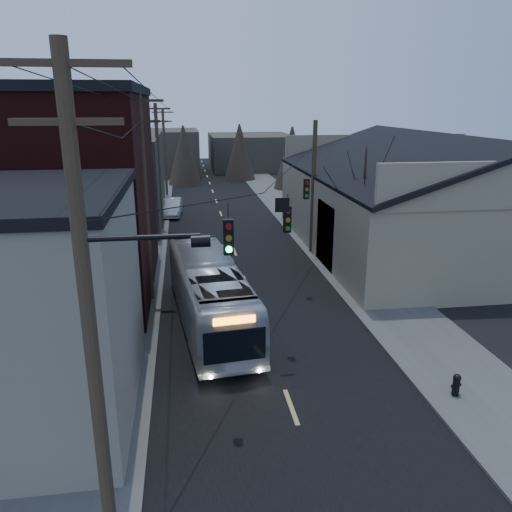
{
  "coord_description": "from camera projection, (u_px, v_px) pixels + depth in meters",
  "views": [
    {
      "loc": [
        -3.16,
        -5.78,
        9.49
      ],
      "look_at": [
        -0.12,
        15.13,
        3.0
      ],
      "focal_mm": 35.0,
      "sensor_mm": 36.0,
      "label": 1
    }
  ],
  "objects": [
    {
      "name": "road_surface",
      "position": [
        229.0,
        236.0,
        37.07
      ],
      "size": [
        9.0,
        110.0,
        0.02
      ],
      "primitive_type": "cube",
      "color": "black",
      "rests_on": "ground"
    },
    {
      "name": "sidewalk_left",
      "position": [
        140.0,
        239.0,
        36.16
      ],
      "size": [
        4.0,
        110.0,
        0.12
      ],
      "primitive_type": "cube",
      "color": "#474744",
      "rests_on": "ground"
    },
    {
      "name": "sidewalk_right",
      "position": [
        314.0,
        232.0,
        37.94
      ],
      "size": [
        4.0,
        110.0,
        0.12
      ],
      "primitive_type": "cube",
      "color": "#474744",
      "rests_on": "ground"
    },
    {
      "name": "building_brick",
      "position": [
        46.0,
        197.0,
        24.77
      ],
      "size": [
        10.0,
        12.0,
        10.0
      ],
      "primitive_type": "cube",
      "color": "black",
      "rests_on": "ground"
    },
    {
      "name": "building_left_far",
      "position": [
        105.0,
        180.0,
        40.41
      ],
      "size": [
        9.0,
        14.0,
        7.0
      ],
      "primitive_type": "cube",
      "color": "#39332D",
      "rests_on": "ground"
    },
    {
      "name": "warehouse",
      "position": [
        429.0,
        209.0,
        33.33
      ],
      "size": [
        16.16,
        20.6,
        7.73
      ],
      "color": "#7D715B",
      "rests_on": "ground"
    },
    {
      "name": "building_far_left",
      "position": [
        162.0,
        152.0,
        68.48
      ],
      "size": [
        10.0,
        12.0,
        6.0
      ],
      "primitive_type": "cube",
      "color": "#39332D",
      "rests_on": "ground"
    },
    {
      "name": "building_far_right",
      "position": [
        251.0,
        152.0,
        75.14
      ],
      "size": [
        12.0,
        14.0,
        5.0
      ],
      "primitive_type": "cube",
      "color": "#39332D",
      "rests_on": "ground"
    },
    {
      "name": "bare_tree",
      "position": [
        362.0,
        215.0,
        27.44
      ],
      "size": [
        0.4,
        0.4,
        7.2
      ],
      "primitive_type": "cone",
      "color": "black",
      "rests_on": "ground"
    },
    {
      "name": "utility_lines",
      "position": [
        185.0,
        183.0,
        29.65
      ],
      "size": [
        11.24,
        45.28,
        10.5
      ],
      "color": "#382B1E",
      "rests_on": "ground"
    },
    {
      "name": "bus",
      "position": [
        209.0,
        293.0,
        21.97
      ],
      "size": [
        3.66,
        10.97,
        3.0
      ],
      "primitive_type": "imported",
      "rotation": [
        0.0,
        0.0,
        3.25
      ],
      "color": "#B1B6BE",
      "rests_on": "ground"
    },
    {
      "name": "parked_car",
      "position": [
        172.0,
        207.0,
        43.67
      ],
      "size": [
        1.9,
        4.68,
        1.51
      ],
      "primitive_type": "imported",
      "rotation": [
        0.0,
        0.0,
        -0.07
      ],
      "color": "#B7B8BF",
      "rests_on": "ground"
    },
    {
      "name": "fire_hydrant",
      "position": [
        456.0,
        384.0,
        16.6
      ],
      "size": [
        0.38,
        0.27,
        0.78
      ],
      "rotation": [
        0.0,
        0.0,
        0.3
      ],
      "color": "black",
      "rests_on": "sidewalk_right"
    }
  ]
}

